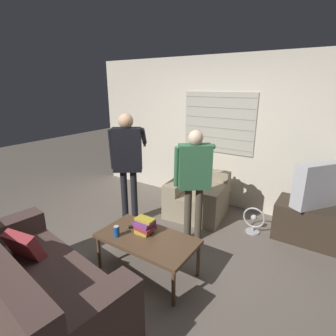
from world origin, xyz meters
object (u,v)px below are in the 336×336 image
object	(u,v)px
coffee_table	(147,240)
person_left_standing	(128,156)
armchair_beige	(198,198)
floor_fan	(254,221)
soda_can	(117,231)
spare_remote	(134,227)
person_right_standing	(194,174)
book_stack	(145,226)
tv	(318,185)
couch_blue	(35,290)

from	to	relation	value
coffee_table	person_left_standing	xyz separation A→B (m)	(-0.95, 0.78, 0.67)
armchair_beige	floor_fan	world-z (taller)	armchair_beige
soda_can	spare_remote	size ratio (longest dim) A/B	1.00
armchair_beige	soda_can	world-z (taller)	armchair_beige
person_right_standing	book_stack	distance (m)	0.95
tv	book_stack	bearing A→B (deg)	-6.54
person_left_standing	soda_can	xyz separation A→B (m)	(0.65, -0.95, -0.57)
coffee_table	spare_remote	world-z (taller)	spare_remote
tv	armchair_beige	bearing A→B (deg)	-47.90
person_left_standing	floor_fan	world-z (taller)	person_left_standing
armchair_beige	coffee_table	world-z (taller)	armchair_beige
person_right_standing	floor_fan	distance (m)	1.21
couch_blue	soda_can	xyz separation A→B (m)	(0.13, 0.90, 0.18)
floor_fan	armchair_beige	bearing A→B (deg)	176.35
spare_remote	floor_fan	world-z (taller)	spare_remote
person_left_standing	soda_can	bearing A→B (deg)	-90.97
armchair_beige	couch_blue	bearing A→B (deg)	78.74
tv	person_left_standing	xyz separation A→B (m)	(-2.43, -0.98, 0.25)
person_left_standing	book_stack	size ratio (longest dim) A/B	7.13
person_left_standing	floor_fan	size ratio (longest dim) A/B	4.30
tv	coffee_table	bearing A→B (deg)	-3.89
book_stack	floor_fan	world-z (taller)	book_stack
couch_blue	person_right_standing	size ratio (longest dim) A/B	1.27
person_left_standing	spare_remote	size ratio (longest dim) A/B	13.49
coffee_table	floor_fan	distance (m)	1.72
armchair_beige	person_right_standing	xyz separation A→B (m)	(0.29, -0.70, 0.67)
floor_fan	couch_blue	bearing A→B (deg)	-114.77
soda_can	floor_fan	xyz separation A→B (m)	(1.07, 1.70, -0.33)
armchair_beige	floor_fan	size ratio (longest dim) A/B	2.45
armchair_beige	spare_remote	size ratio (longest dim) A/B	7.67
person_left_standing	soda_can	world-z (taller)	person_left_standing
spare_remote	person_right_standing	bearing A→B (deg)	104.88
tv	person_right_standing	size ratio (longest dim) A/B	0.44
couch_blue	book_stack	world-z (taller)	couch_blue
couch_blue	soda_can	distance (m)	0.93
person_left_standing	spare_remote	xyz separation A→B (m)	(0.69, -0.70, -0.62)
armchair_beige	tv	distance (m)	1.75
person_left_standing	person_right_standing	distance (m)	1.06
person_left_standing	floor_fan	xyz separation A→B (m)	(1.72, 0.75, -0.89)
coffee_table	person_right_standing	size ratio (longest dim) A/B	0.72
couch_blue	floor_fan	size ratio (longest dim) A/B	4.96
spare_remote	floor_fan	bearing A→B (deg)	93.71
tv	person_left_standing	world-z (taller)	person_left_standing
person_left_standing	spare_remote	world-z (taller)	person_left_standing
couch_blue	spare_remote	xyz separation A→B (m)	(0.17, 1.15, 0.13)
person_left_standing	person_right_standing	xyz separation A→B (m)	(1.05, 0.11, -0.11)
floor_fan	soda_can	bearing A→B (deg)	-122.11
couch_blue	person_right_standing	bearing A→B (deg)	82.30
soda_can	coffee_table	bearing A→B (deg)	30.09
spare_remote	armchair_beige	bearing A→B (deg)	126.17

